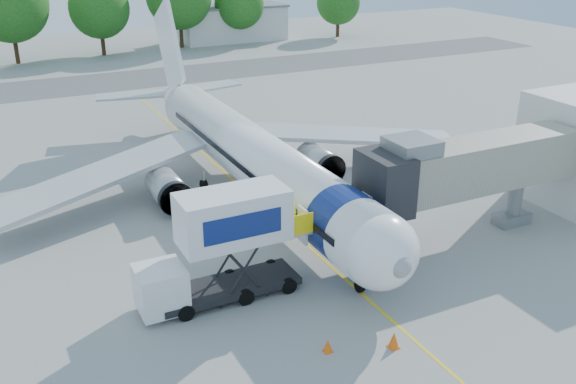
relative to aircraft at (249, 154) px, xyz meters
name	(u,v)px	position (x,y,z in m)	size (l,w,h in m)	color
ground	(277,219)	(0.00, -4.12, -2.95)	(160.00, 160.00, 0.00)	#9A9A97
guidance_line	(277,219)	(0.00, -4.12, -2.94)	(0.15, 70.00, 0.01)	yellow
taxiway_strip	(121,81)	(0.00, 37.88, -2.94)	(120.00, 10.00, 0.01)	#59595B
aircraft	(249,154)	(0.00, 0.00, 0.00)	(34.17, 37.73, 11.35)	white
jet_bridge	(460,169)	(7.99, -11.12, 1.39)	(13.90, 3.20, 6.60)	#ABA592
catering_hiloader	(221,248)	(-6.27, -11.12, -0.19)	(8.50, 2.44, 5.50)	black
ground_tug	(496,377)	(0.66, -22.30, -2.16)	(4.17, 3.09, 1.50)	silver
safety_cone_a	(394,340)	(-1.12, -18.14, -2.58)	(0.49, 0.49, 0.77)	#F45B0C
safety_cone_b	(328,346)	(-3.82, -17.13, -2.64)	(0.40, 0.40, 0.64)	#F45B0C
outbuilding_right	(232,23)	(22.00, 57.88, -0.29)	(16.40, 7.40, 5.30)	silver
tree_c	(9,4)	(-9.65, 53.59, 4.60)	(9.75, 9.75, 12.43)	#382314
tree_d	(99,8)	(1.59, 54.63, 3.31)	(8.09, 8.09, 10.32)	#382314
tree_f	(239,4)	(22.18, 55.11, 2.77)	(7.39, 7.39, 9.43)	#382314
tree_g	(338,3)	(38.39, 53.46, 2.34)	(6.84, 6.84, 8.72)	#382314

